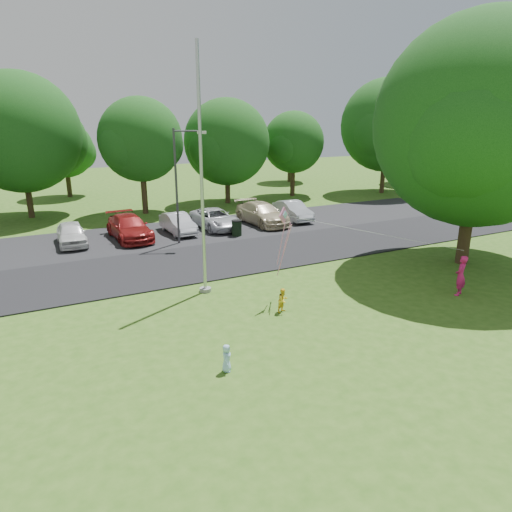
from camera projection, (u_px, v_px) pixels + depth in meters
name	position (u px, v px, depth m)	size (l,w,h in m)	color
ground	(342.00, 319.00, 16.98)	(120.00, 120.00, 0.00)	#325B18
park_road	(239.00, 256.00, 24.63)	(60.00, 6.00, 0.06)	black
parking_strip	(198.00, 231.00, 30.16)	(42.00, 7.00, 0.06)	black
flagpole	(202.00, 196.00, 18.49)	(0.50, 0.50, 10.00)	#B7BABF
street_lamp	(181.00, 176.00, 25.98)	(1.76, 0.92, 6.65)	#3F3F44
trash_can	(237.00, 228.00, 28.64)	(0.66, 0.66, 1.05)	black
big_tree	(480.00, 128.00, 21.52)	(10.46, 9.96, 11.98)	#332316
tree_row	(176.00, 137.00, 36.63)	(64.35, 11.94, 10.88)	#332316
horizon_trees	(171.00, 147.00, 46.33)	(77.46, 7.20, 7.02)	#332316
parked_cars	(201.00, 220.00, 29.91)	(16.71, 5.29, 1.47)	silver
woman	(461.00, 276.00, 19.08)	(0.63, 0.41, 1.72)	#D31C6A
child_yellow	(283.00, 300.00, 17.50)	(0.46, 0.36, 0.96)	yellow
child_blue	(227.00, 358.00, 13.40)	(0.42, 0.27, 0.85)	#A0D1F6
kite	(288.00, 226.00, 17.86)	(7.25, 3.18, 2.89)	pink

